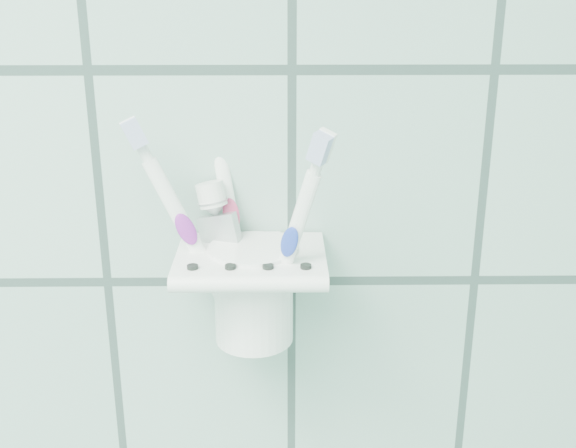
# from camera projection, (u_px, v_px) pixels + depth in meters

# --- Properties ---
(holder_bracket) EXTENTS (0.12, 0.10, 0.04)m
(holder_bracket) POSITION_uv_depth(u_px,v_px,m) (251.00, 261.00, 0.60)
(holder_bracket) COLOR white
(holder_bracket) RESTS_ON wall_back
(cup) EXTENTS (0.07, 0.07, 0.09)m
(cup) POSITION_uv_depth(u_px,v_px,m) (254.00, 289.00, 0.61)
(cup) COLOR white
(cup) RESTS_ON holder_bracket
(toothbrush_pink) EXTENTS (0.08, 0.02, 0.20)m
(toothbrush_pink) POSITION_uv_depth(u_px,v_px,m) (237.00, 220.00, 0.59)
(toothbrush_pink) COLOR white
(toothbrush_pink) RESTS_ON cup
(toothbrush_blue) EXTENTS (0.04, 0.07, 0.20)m
(toothbrush_blue) POSITION_uv_depth(u_px,v_px,m) (248.00, 223.00, 0.58)
(toothbrush_blue) COLOR white
(toothbrush_blue) RESTS_ON cup
(toothbrush_orange) EXTENTS (0.06, 0.06, 0.20)m
(toothbrush_orange) POSITION_uv_depth(u_px,v_px,m) (261.00, 224.00, 0.58)
(toothbrush_orange) COLOR white
(toothbrush_orange) RESTS_ON cup
(toothpaste_tube) EXTENTS (0.05, 0.04, 0.14)m
(toothpaste_tube) POSITION_uv_depth(u_px,v_px,m) (239.00, 247.00, 0.60)
(toothpaste_tube) COLOR silver
(toothpaste_tube) RESTS_ON cup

